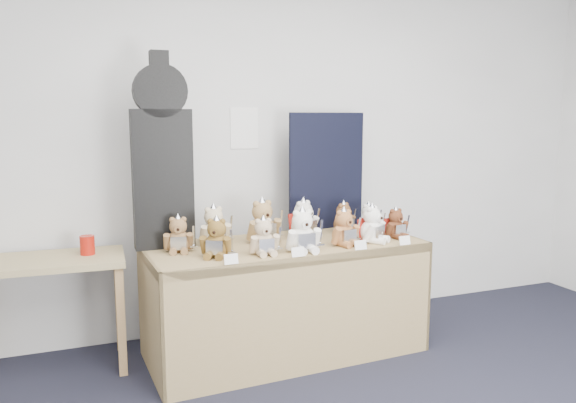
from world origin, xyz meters
name	(u,v)px	position (x,y,z in m)	size (l,w,h in m)	color
room_shell	(244,128)	(-0.07, 2.49, 1.51)	(6.00, 6.00, 6.00)	white
display_table	(290,270)	(0.04, 1.84, 0.60)	(1.86, 0.84, 0.76)	olive
side_table	(51,278)	(-1.42, 2.18, 0.60)	(0.90, 0.53, 0.73)	#9A7E53
guitar_case	(162,154)	(-0.73, 2.09, 1.36)	(0.37, 0.11, 1.23)	black
navy_board	(327,171)	(0.50, 2.28, 1.19)	(0.65, 0.02, 0.86)	black
red_cup	(87,245)	(-1.20, 2.20, 0.79)	(0.09, 0.09, 0.12)	#B0170B
teddy_front_far_left	(217,239)	(-0.48, 1.73, 0.87)	(0.21, 0.22, 0.27)	brown
teddy_front_left	(264,238)	(-0.20, 1.68, 0.86)	(0.21, 0.17, 0.26)	tan
teddy_front_centre	(303,233)	(0.05, 1.66, 0.88)	(0.25, 0.19, 0.30)	white
teddy_front_right	(344,229)	(0.37, 1.72, 0.87)	(0.23, 0.20, 0.27)	#A0683C
teddy_front_far_right	(372,226)	(0.59, 1.74, 0.87)	(0.23, 0.23, 0.28)	white
teddy_front_end	(396,224)	(0.81, 1.80, 0.85)	(0.20, 0.17, 0.23)	brown
teddy_back_left	(214,228)	(-0.42, 2.04, 0.88)	(0.24, 0.21, 0.29)	beige
teddy_back_centre_left	(263,223)	(-0.10, 2.00, 0.89)	(0.27, 0.23, 0.33)	#9C7B4E
teddy_back_centre_right	(304,221)	(0.22, 2.03, 0.88)	(0.25, 0.24, 0.30)	silver
teddy_back_right	(344,219)	(0.55, 2.08, 0.86)	(0.21, 0.20, 0.25)	brown
teddy_back_end	(369,219)	(0.75, 2.06, 0.85)	(0.20, 0.17, 0.24)	silver
teddy_back_far_left	(178,236)	(-0.67, 1.93, 0.86)	(0.21, 0.18, 0.25)	olive
entry_card_a	(231,259)	(-0.45, 1.53, 0.79)	(0.08, 0.00, 0.06)	white
entry_card_b	(298,252)	(-0.03, 1.55, 0.79)	(0.08, 0.00, 0.06)	white
entry_card_c	(361,245)	(0.41, 1.57, 0.79)	(0.08, 0.00, 0.06)	white
entry_card_d	(405,240)	(0.74, 1.58, 0.79)	(0.08, 0.00, 0.06)	white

